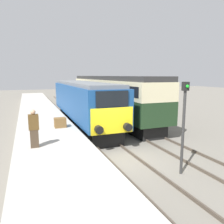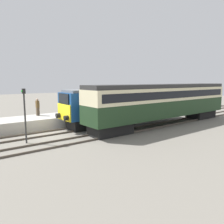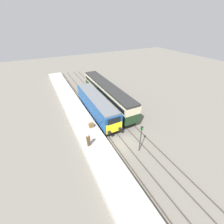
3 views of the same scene
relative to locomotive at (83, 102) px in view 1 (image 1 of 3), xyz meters
name	(u,v)px [view 1 (image 1 of 3)]	position (x,y,z in m)	size (l,w,h in m)	color
ground_plane	(122,159)	(0.00, -7.97, -2.05)	(120.00, 120.00, 0.00)	slate
platform_left	(42,123)	(-3.30, 0.03, -1.55)	(3.50, 50.00, 1.01)	#B7B2A8
rails_near_track	(94,134)	(0.00, -2.97, -1.98)	(1.51, 60.00, 0.14)	#4C4238
rails_far_track	(136,129)	(3.40, -2.97, -1.98)	(1.50, 60.00, 0.14)	#4C4238
locomotive	(83,102)	(0.00, 0.00, 0.00)	(2.70, 13.67, 3.68)	black
passenger_carriage	(109,93)	(3.40, 2.89, 0.46)	(2.75, 18.21, 4.15)	black
person_on_platform	(34,129)	(-4.13, -7.56, -0.19)	(0.44, 0.26, 1.73)	#473828
signal_post	(184,121)	(1.70, -10.44, 0.30)	(0.24, 0.28, 3.96)	#333333
luggage_crate	(60,123)	(-2.49, -4.05, -0.75)	(0.70, 0.56, 0.60)	brown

